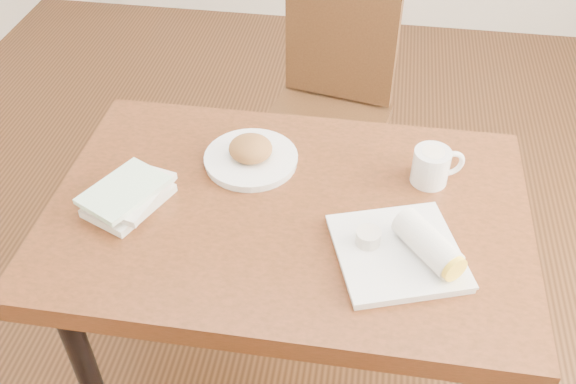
# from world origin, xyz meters

# --- Properties ---
(ground) EXTENTS (4.00, 5.00, 0.01)m
(ground) POSITION_xyz_m (0.00, 0.00, -0.01)
(ground) COLOR #472814
(ground) RESTS_ON ground
(table) EXTENTS (1.17, 0.78, 0.75)m
(table) POSITION_xyz_m (0.00, 0.00, 0.66)
(table) COLOR #612C17
(table) RESTS_ON ground
(chair_far) EXTENTS (0.49, 0.49, 0.95)m
(chair_far) POSITION_xyz_m (0.03, 0.79, 0.55)
(chair_far) COLOR #432913
(chair_far) RESTS_ON ground
(plate_scone) EXTENTS (0.25, 0.25, 0.08)m
(plate_scone) POSITION_xyz_m (-0.12, 0.16, 0.77)
(plate_scone) COLOR white
(plate_scone) RESTS_ON table
(coffee_mug) EXTENTS (0.14, 0.09, 0.09)m
(coffee_mug) POSITION_xyz_m (0.34, 0.16, 0.80)
(coffee_mug) COLOR white
(coffee_mug) RESTS_ON table
(plate_burrito) EXTENTS (0.35, 0.35, 0.09)m
(plate_burrito) POSITION_xyz_m (0.29, -0.12, 0.78)
(plate_burrito) COLOR white
(plate_burrito) RESTS_ON table
(book_stack) EXTENTS (0.21, 0.24, 0.05)m
(book_stack) POSITION_xyz_m (-0.39, -0.05, 0.78)
(book_stack) COLOR white
(book_stack) RESTS_ON table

